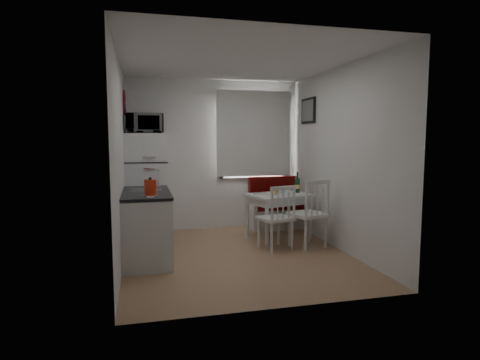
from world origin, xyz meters
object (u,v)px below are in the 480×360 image
object	(u,v)px
chair_right	(311,206)
kettle	(150,188)
fridge	(146,186)
dining_table	(279,199)
wine_bottle	(297,182)
chair_left	(278,211)
kitchen_counter	(147,225)
bench	(284,211)
microwave	(145,123)

from	to	relation	value
chair_right	kettle	size ratio (longest dim) A/B	2.53
fridge	kettle	bearing A→B (deg)	-89.03
dining_table	wine_bottle	distance (m)	0.44
chair_left	fridge	xyz separation A→B (m)	(-1.79, 1.30, 0.26)
wine_bottle	dining_table	bearing A→B (deg)	-164.05
kitchen_counter	bench	bearing A→B (deg)	29.29
dining_table	kettle	world-z (taller)	kettle
chair_right	wine_bottle	xyz separation A→B (m)	(0.10, 0.77, 0.26)
dining_table	fridge	bearing A→B (deg)	145.87
chair_left	wine_bottle	size ratio (longest dim) A/B	1.60
bench	microwave	bearing A→B (deg)	-176.19
dining_table	chair_right	distance (m)	0.72
bench	microwave	world-z (taller)	microwave
chair_right	wine_bottle	world-z (taller)	wine_bottle
bench	fridge	size ratio (longest dim) A/B	0.76
dining_table	kettle	size ratio (longest dim) A/B	4.80
dining_table	chair_left	distance (m)	0.71
chair_right	kettle	xyz separation A→B (m)	(-2.26, -0.48, 0.40)
kitchen_counter	fridge	xyz separation A→B (m)	(0.02, 1.24, 0.38)
kitchen_counter	wine_bottle	size ratio (longest dim) A/B	3.95
kitchen_counter	chair_right	size ratio (longest dim) A/B	2.26
chair_left	fridge	distance (m)	2.22
chair_left	wine_bottle	distance (m)	1.02
bench	chair_right	bearing A→B (deg)	-94.29
chair_right	microwave	xyz separation A→B (m)	(-2.29, 1.25, 1.21)
kitchen_counter	dining_table	distance (m)	2.15
chair_left	wine_bottle	world-z (taller)	wine_bottle
chair_right	wine_bottle	size ratio (longest dim) A/B	1.74
dining_table	wine_bottle	xyz separation A→B (m)	(0.35, 0.10, 0.25)
kitchen_counter	microwave	world-z (taller)	microwave
chair_left	microwave	bearing A→B (deg)	129.28
dining_table	kettle	xyz separation A→B (m)	(-2.01, -1.15, 0.38)
kettle	kitchen_counter	bearing A→B (deg)	95.28
kettle	chair_left	bearing A→B (deg)	15.38
bench	chair_left	distance (m)	1.56
dining_table	chair_left	xyz separation A→B (m)	(-0.25, -0.67, -0.06)
kitchen_counter	dining_table	size ratio (longest dim) A/B	1.19
fridge	kettle	xyz separation A→B (m)	(0.03, -1.78, 0.18)
kitchen_counter	kettle	xyz separation A→B (m)	(0.05, -0.54, 0.56)
dining_table	wine_bottle	world-z (taller)	wine_bottle
chair_right	wine_bottle	bearing A→B (deg)	65.22
dining_table	microwave	size ratio (longest dim) A/B	1.95
bench	fridge	xyz separation A→B (m)	(-2.39, -0.11, 0.53)
fridge	microwave	xyz separation A→B (m)	(0.00, -0.05, 0.99)
microwave	chair_right	bearing A→B (deg)	-28.71
chair_left	microwave	xyz separation A→B (m)	(-1.79, 1.25, 1.25)
chair_right	chair_left	bearing A→B (deg)	161.78
microwave	kettle	xyz separation A→B (m)	(0.03, -1.73, -0.81)
fridge	kettle	world-z (taller)	fridge
dining_table	bench	bearing A→B (deg)	47.34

